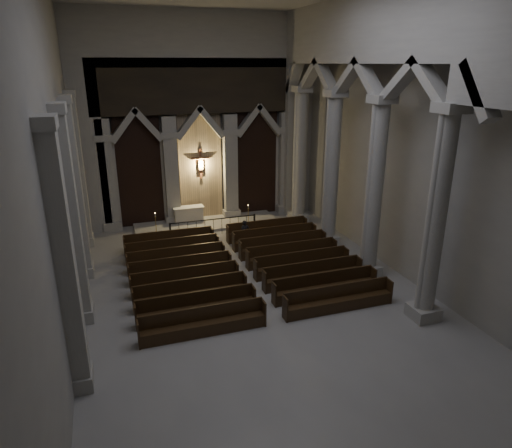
# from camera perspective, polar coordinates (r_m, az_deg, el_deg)

# --- Properties ---
(room) EXTENTS (24.00, 24.10, 12.00)m
(room) POSITION_cam_1_polar(r_m,az_deg,el_deg) (16.01, 1.40, 13.65)
(room) COLOR #999791
(room) RESTS_ON ground
(sanctuary_wall) EXTENTS (14.00, 0.77, 12.00)m
(sanctuary_wall) POSITION_cam_1_polar(r_m,az_deg,el_deg) (27.18, -7.13, 13.82)
(sanctuary_wall) COLOR #AAA79E
(sanctuary_wall) RESTS_ON ground
(right_arcade) EXTENTS (1.00, 24.00, 12.00)m
(right_arcade) POSITION_cam_1_polar(r_m,az_deg,el_deg) (19.67, 15.79, 14.70)
(right_arcade) COLOR #AAA79E
(right_arcade) RESTS_ON ground
(left_pilasters) EXTENTS (0.60, 13.00, 8.03)m
(left_pilasters) POSITION_cam_1_polar(r_m,az_deg,el_deg) (19.27, -21.73, 2.05)
(left_pilasters) COLOR #AAA79E
(left_pilasters) RESTS_ON ground
(sanctuary_step) EXTENTS (8.50, 2.60, 0.15)m
(sanctuary_step) POSITION_cam_1_polar(r_m,az_deg,el_deg) (27.70, -6.17, 0.07)
(sanctuary_step) COLOR #AAA79E
(sanctuary_step) RESTS_ON ground
(altar) EXTENTS (1.83, 0.73, 0.93)m
(altar) POSITION_cam_1_polar(r_m,az_deg,el_deg) (27.82, -8.43, 1.24)
(altar) COLOR beige
(altar) RESTS_ON sanctuary_step
(altar_rail) EXTENTS (4.96, 0.09, 0.97)m
(altar_rail) POSITION_cam_1_polar(r_m,az_deg,el_deg) (25.85, -5.34, 0.01)
(altar_rail) COLOR black
(altar_rail) RESTS_ON ground
(candle_stand_left) EXTENTS (0.24, 0.24, 1.39)m
(candle_stand_left) POSITION_cam_1_polar(r_m,az_deg,el_deg) (26.22, -12.36, -0.71)
(candle_stand_left) COLOR #AE8A35
(candle_stand_left) RESTS_ON ground
(candle_stand_right) EXTENTS (0.21, 0.21, 1.26)m
(candle_stand_right) POSITION_cam_1_polar(r_m,az_deg,el_deg) (27.42, -0.97, 0.57)
(candle_stand_right) COLOR #AE8A35
(candle_stand_right) RESTS_ON ground
(pews) EXTENTS (10.00, 8.77, 1.03)m
(pews) POSITION_cam_1_polar(r_m,az_deg,el_deg) (20.95, -1.74, -5.65)
(pews) COLOR black
(pews) RESTS_ON ground
(worshipper) EXTENTS (0.50, 0.33, 1.35)m
(worshipper) POSITION_cam_1_polar(r_m,az_deg,el_deg) (24.35, -1.39, -1.10)
(worshipper) COLOR black
(worshipper) RESTS_ON ground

